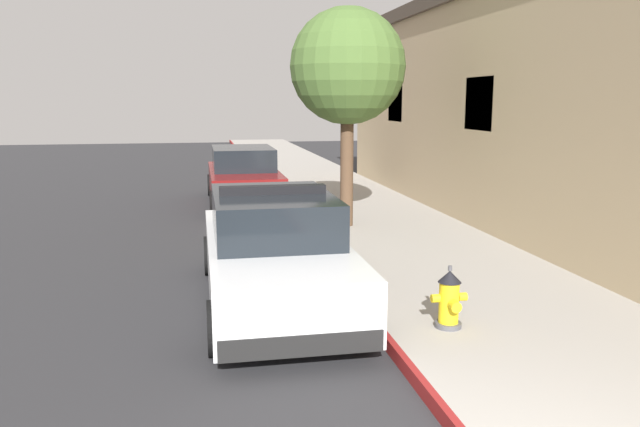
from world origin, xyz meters
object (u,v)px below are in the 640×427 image
(fire_hydrant, at_px, (449,299))
(street_tree, at_px, (348,68))
(police_cruiser, at_px, (274,252))
(parked_car_silver_ahead, at_px, (243,177))

(fire_hydrant, height_order, street_tree, street_tree)
(fire_hydrant, bearing_deg, police_cruiser, 136.14)
(police_cruiser, height_order, street_tree, street_tree)
(parked_car_silver_ahead, bearing_deg, street_tree, -66.26)
(fire_hydrant, bearing_deg, street_tree, 87.94)
(police_cruiser, xyz_separation_m, fire_hydrant, (1.88, -1.81, -0.23))
(parked_car_silver_ahead, relative_size, fire_hydrant, 6.37)
(parked_car_silver_ahead, xyz_separation_m, fire_hydrant, (1.69, -10.65, -0.23))
(police_cruiser, height_order, parked_car_silver_ahead, police_cruiser)
(police_cruiser, distance_m, street_tree, 5.68)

